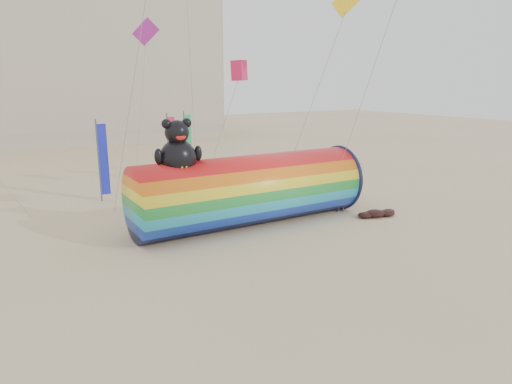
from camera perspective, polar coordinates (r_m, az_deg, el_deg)
ground at (r=20.58m, az=0.99°, el=-7.52°), size 160.00×160.00×0.00m
windsock_assembly at (r=24.19m, az=-0.74°, el=0.51°), size 12.69×3.87×5.85m
kite_handler at (r=27.09m, az=10.58°, el=-0.57°), size 0.68×0.48×1.80m
fabric_bundle at (r=26.77m, az=14.91°, el=-2.58°), size 2.62×1.35×0.41m
festival_banners at (r=34.21m, az=-12.23°, el=5.24°), size 8.48×5.05×5.20m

